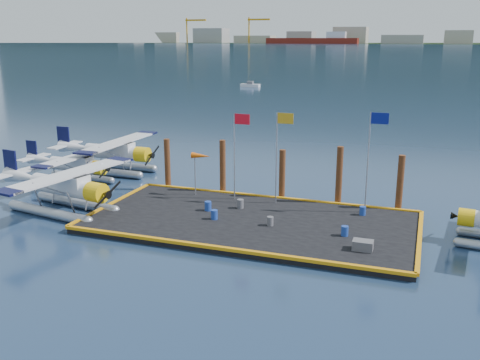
% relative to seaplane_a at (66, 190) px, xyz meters
% --- Properties ---
extents(ground, '(4000.00, 4000.00, 0.00)m').
position_rel_seaplane_a_xyz_m(ground, '(12.27, 1.83, -1.65)').
color(ground, '#19304C').
rests_on(ground, ground).
extents(dock, '(20.00, 10.00, 0.40)m').
position_rel_seaplane_a_xyz_m(dock, '(12.27, 1.83, -1.45)').
color(dock, black).
rests_on(dock, ground).
extents(dock_bumpers, '(20.25, 10.25, 0.18)m').
position_rel_seaplane_a_xyz_m(dock_bumpers, '(12.27, 1.83, -1.16)').
color(dock_bumpers, orange).
rests_on(dock_bumpers, dock).
extents(seaplane_a, '(9.76, 10.69, 3.78)m').
position_rel_seaplane_a_xyz_m(seaplane_a, '(0.00, 0.00, 0.00)').
color(seaplane_a, '#999EA6').
rests_on(seaplane_a, ground).
extents(seaplane_b, '(8.13, 8.96, 3.18)m').
position_rel_seaplane_a_xyz_m(seaplane_b, '(-3.95, 6.48, -0.26)').
color(seaplane_b, '#999EA6').
rests_on(seaplane_b, ground).
extents(seaplane_c, '(9.52, 10.48, 3.74)m').
position_rel_seaplane_a_xyz_m(seaplane_c, '(-2.95, 10.64, -0.02)').
color(seaplane_c, '#999EA6').
rests_on(seaplane_c, ground).
extents(drum_0, '(0.44, 0.44, 0.62)m').
position_rel_seaplane_a_xyz_m(drum_0, '(9.04, 2.56, -0.94)').
color(drum_0, '#1B3A95').
rests_on(drum_0, dock).
extents(drum_1, '(0.39, 0.39, 0.56)m').
position_rel_seaplane_a_xyz_m(drum_1, '(13.69, 1.15, -0.97)').
color(drum_1, '#535257').
rests_on(drum_1, dock).
extents(drum_2, '(0.41, 0.41, 0.58)m').
position_rel_seaplane_a_xyz_m(drum_2, '(18.19, 0.92, -0.95)').
color(drum_2, '#1B3A95').
rests_on(drum_2, dock).
extents(drum_3, '(0.42, 0.42, 0.59)m').
position_rel_seaplane_a_xyz_m(drum_3, '(10.07, 1.10, -0.95)').
color(drum_3, '#1B3A95').
rests_on(drum_3, dock).
extents(drum_4, '(0.40, 0.40, 0.56)m').
position_rel_seaplane_a_xyz_m(drum_4, '(18.70, 5.01, -0.96)').
color(drum_4, '#1B3A95').
rests_on(drum_4, dock).
extents(drum_5, '(0.43, 0.43, 0.61)m').
position_rel_seaplane_a_xyz_m(drum_5, '(10.88, 3.71, -0.94)').
color(drum_5, '#535257').
rests_on(drum_5, dock).
extents(crate, '(1.08, 0.72, 0.54)m').
position_rel_seaplane_a_xyz_m(crate, '(19.43, -0.88, -0.98)').
color(crate, '#535257').
rests_on(crate, dock).
extents(flagpole_red, '(1.14, 0.08, 6.00)m').
position_rel_seaplane_a_xyz_m(flagpole_red, '(9.98, 5.63, 2.75)').
color(flagpole_red, '#93949B').
rests_on(flagpole_red, dock).
extents(flagpole_yellow, '(1.14, 0.08, 6.20)m').
position_rel_seaplane_a_xyz_m(flagpole_yellow, '(12.97, 5.63, 2.87)').
color(flagpole_yellow, '#93949B').
rests_on(flagpole_yellow, dock).
extents(flagpole_blue, '(1.14, 0.08, 6.50)m').
position_rel_seaplane_a_xyz_m(flagpole_blue, '(18.96, 5.63, 3.04)').
color(flagpole_blue, '#93949B').
rests_on(flagpole_blue, dock).
extents(windsock, '(1.40, 0.44, 3.12)m').
position_rel_seaplane_a_xyz_m(windsock, '(7.24, 5.63, 1.58)').
color(windsock, '#93949B').
rests_on(windsock, dock).
extents(piling_0, '(0.44, 0.44, 4.00)m').
position_rel_seaplane_a_xyz_m(piling_0, '(3.77, 7.23, 0.35)').
color(piling_0, '#402512').
rests_on(piling_0, ground).
extents(piling_1, '(0.44, 0.44, 4.20)m').
position_rel_seaplane_a_xyz_m(piling_1, '(8.27, 7.23, 0.45)').
color(piling_1, '#402512').
rests_on(piling_1, ground).
extents(piling_2, '(0.44, 0.44, 3.80)m').
position_rel_seaplane_a_xyz_m(piling_2, '(12.77, 7.23, 0.25)').
color(piling_2, '#402512').
rests_on(piling_2, ground).
extents(piling_3, '(0.44, 0.44, 4.30)m').
position_rel_seaplane_a_xyz_m(piling_3, '(16.77, 7.23, 0.50)').
color(piling_3, '#402512').
rests_on(piling_3, ground).
extents(piling_4, '(0.44, 0.44, 4.00)m').
position_rel_seaplane_a_xyz_m(piling_4, '(20.77, 7.23, 0.35)').
color(piling_4, '#402512').
rests_on(piling_4, ground).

